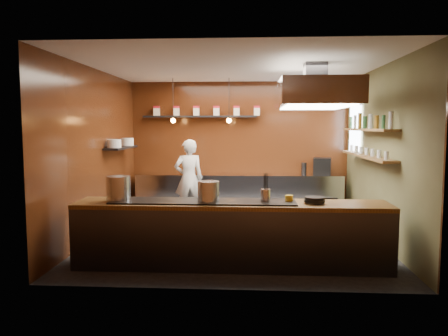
# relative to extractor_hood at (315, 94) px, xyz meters

# --- Properties ---
(floor) EXTENTS (5.00, 5.00, 0.00)m
(floor) POSITION_rel_extractor_hood_xyz_m (-1.30, 0.40, -2.51)
(floor) COLOR black
(floor) RESTS_ON ground
(back_wall) EXTENTS (5.00, 0.00, 5.00)m
(back_wall) POSITION_rel_extractor_hood_xyz_m (-1.30, 2.90, -1.01)
(back_wall) COLOR black
(back_wall) RESTS_ON ground
(left_wall) EXTENTS (0.00, 5.00, 5.00)m
(left_wall) POSITION_rel_extractor_hood_xyz_m (-3.80, 0.40, -1.01)
(left_wall) COLOR black
(left_wall) RESTS_ON ground
(right_wall) EXTENTS (0.00, 5.00, 5.00)m
(right_wall) POSITION_rel_extractor_hood_xyz_m (1.20, 0.40, -1.01)
(right_wall) COLOR brown
(right_wall) RESTS_ON ground
(ceiling) EXTENTS (5.00, 5.00, 0.00)m
(ceiling) POSITION_rel_extractor_hood_xyz_m (-1.30, 0.40, 0.49)
(ceiling) COLOR silver
(ceiling) RESTS_ON back_wall
(window_pane) EXTENTS (0.00, 1.00, 1.00)m
(window_pane) POSITION_rel_extractor_hood_xyz_m (1.15, 2.10, -0.61)
(window_pane) COLOR white
(window_pane) RESTS_ON right_wall
(prep_counter) EXTENTS (4.60, 0.65, 0.90)m
(prep_counter) POSITION_rel_extractor_hood_xyz_m (-1.30, 2.57, -2.06)
(prep_counter) COLOR silver
(prep_counter) RESTS_ON floor
(pass_counter) EXTENTS (4.40, 0.72, 0.94)m
(pass_counter) POSITION_rel_extractor_hood_xyz_m (-1.30, -1.20, -2.04)
(pass_counter) COLOR #38383D
(pass_counter) RESTS_ON floor
(tin_shelf) EXTENTS (2.60, 0.26, 0.04)m
(tin_shelf) POSITION_rel_extractor_hood_xyz_m (-2.20, 2.76, -0.31)
(tin_shelf) COLOR black
(tin_shelf) RESTS_ON back_wall
(plate_shelf) EXTENTS (0.30, 1.40, 0.04)m
(plate_shelf) POSITION_rel_extractor_hood_xyz_m (-3.64, 1.40, -0.96)
(plate_shelf) COLOR black
(plate_shelf) RESTS_ON left_wall
(bottle_shelf_upper) EXTENTS (0.26, 2.80, 0.04)m
(bottle_shelf_upper) POSITION_rel_extractor_hood_xyz_m (1.04, 0.70, -0.59)
(bottle_shelf_upper) COLOR olive
(bottle_shelf_upper) RESTS_ON right_wall
(bottle_shelf_lower) EXTENTS (0.26, 2.80, 0.04)m
(bottle_shelf_lower) POSITION_rel_extractor_hood_xyz_m (1.04, 0.70, -1.06)
(bottle_shelf_lower) COLOR olive
(bottle_shelf_lower) RESTS_ON right_wall
(extractor_hood) EXTENTS (1.20, 2.00, 0.72)m
(extractor_hood) POSITION_rel_extractor_hood_xyz_m (0.00, 0.00, 0.00)
(extractor_hood) COLOR #38383D
(extractor_hood) RESTS_ON ceiling
(pendant_left) EXTENTS (0.10, 0.10, 0.95)m
(pendant_left) POSITION_rel_extractor_hood_xyz_m (-2.70, 2.10, -0.35)
(pendant_left) COLOR black
(pendant_left) RESTS_ON ceiling
(pendant_right) EXTENTS (0.10, 0.10, 0.95)m
(pendant_right) POSITION_rel_extractor_hood_xyz_m (-1.50, 2.10, -0.35)
(pendant_right) COLOR black
(pendant_right) RESTS_ON ceiling
(storage_tins) EXTENTS (2.43, 0.13, 0.22)m
(storage_tins) POSITION_rel_extractor_hood_xyz_m (-2.05, 2.76, -0.17)
(storage_tins) COLOR beige
(storage_tins) RESTS_ON tin_shelf
(plate_stacks) EXTENTS (0.26, 1.16, 0.16)m
(plate_stacks) POSITION_rel_extractor_hood_xyz_m (-3.64, 1.40, -0.86)
(plate_stacks) COLOR white
(plate_stacks) RESTS_ON plate_shelf
(bottles) EXTENTS (0.06, 2.66, 0.24)m
(bottles) POSITION_rel_extractor_hood_xyz_m (1.04, 0.70, -0.45)
(bottles) COLOR silver
(bottles) RESTS_ON bottle_shelf_upper
(wine_glasses) EXTENTS (0.07, 2.37, 0.13)m
(wine_glasses) POSITION_rel_extractor_hood_xyz_m (1.04, 0.70, -0.97)
(wine_glasses) COLOR silver
(wine_glasses) RESTS_ON bottle_shelf_lower
(stockpot_large) EXTENTS (0.43, 0.43, 0.34)m
(stockpot_large) POSITION_rel_extractor_hood_xyz_m (-2.92, -1.19, -1.40)
(stockpot_large) COLOR silver
(stockpot_large) RESTS_ON pass_counter
(stockpot_small) EXTENTS (0.39, 0.39, 0.28)m
(stockpot_small) POSITION_rel_extractor_hood_xyz_m (-1.62, -1.26, -1.42)
(stockpot_small) COLOR #B7BABF
(stockpot_small) RESTS_ON pass_counter
(utensil_crock) EXTENTS (0.14, 0.14, 0.17)m
(utensil_crock) POSITION_rel_extractor_hood_xyz_m (-0.82, -1.19, -1.48)
(utensil_crock) COLOR silver
(utensil_crock) RESTS_ON pass_counter
(frying_pan) EXTENTS (0.46, 0.29, 0.07)m
(frying_pan) POSITION_rel_extractor_hood_xyz_m (-0.15, -1.23, -1.53)
(frying_pan) COLOR black
(frying_pan) RESTS_ON pass_counter
(butter_jar) EXTENTS (0.13, 0.13, 0.10)m
(butter_jar) POSITION_rel_extractor_hood_xyz_m (-0.49, -1.16, -1.54)
(butter_jar) COLOR yellow
(butter_jar) RESTS_ON pass_counter
(espresso_machine) EXTENTS (0.44, 0.42, 0.38)m
(espresso_machine) POSITION_rel_extractor_hood_xyz_m (0.56, 2.56, -1.42)
(espresso_machine) COLOR black
(espresso_machine) RESTS_ON prep_counter
(chef) EXTENTS (0.71, 0.58, 1.70)m
(chef) POSITION_rel_extractor_hood_xyz_m (-2.37, 2.05, -1.65)
(chef) COLOR white
(chef) RESTS_ON floor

